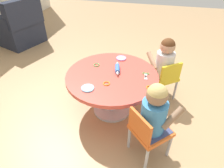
# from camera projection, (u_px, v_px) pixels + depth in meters

# --- Properties ---
(ground_plane) EXTENTS (10.00, 10.00, 0.00)m
(ground_plane) POSITION_uv_depth(u_px,v_px,m) (112.00, 109.00, 2.33)
(ground_plane) COLOR tan
(craft_table) EXTENTS (0.98, 0.98, 0.50)m
(craft_table) POSITION_uv_depth(u_px,v_px,m) (112.00, 83.00, 2.09)
(craft_table) COLOR silver
(craft_table) RESTS_ON ground
(child_chair_left) EXTENTS (0.42, 0.42, 0.54)m
(child_chair_left) POSITION_uv_depth(u_px,v_px,m) (148.00, 131.00, 1.67)
(child_chair_left) COLOR #B7B7BC
(child_chair_left) RESTS_ON ground
(seated_child_left) EXTENTS (0.43, 0.44, 0.51)m
(seated_child_left) POSITION_uv_depth(u_px,v_px,m) (155.00, 111.00, 1.55)
(seated_child_left) COLOR #3F4772
(seated_child_left) RESTS_ON ground
(child_chair_right) EXTENTS (0.42, 0.42, 0.54)m
(child_chair_right) POSITION_uv_depth(u_px,v_px,m) (164.00, 77.00, 2.33)
(child_chair_right) COLOR #B7B7BC
(child_chair_right) RESTS_ON ground
(seated_child_right) EXTENTS (0.44, 0.42, 0.51)m
(seated_child_right) POSITION_uv_depth(u_px,v_px,m) (165.00, 59.00, 2.23)
(seated_child_right) COLOR #3F4772
(seated_child_right) RESTS_ON ground
(armchair_dark) EXTENTS (0.90, 0.91, 0.85)m
(armchair_dark) POSITION_uv_depth(u_px,v_px,m) (20.00, 28.00, 3.66)
(armchair_dark) COLOR #232838
(armchair_dark) RESTS_ON ground
(rolling_pin) EXTENTS (0.23, 0.08, 0.05)m
(rolling_pin) POSITION_uv_depth(u_px,v_px,m) (117.00, 68.00, 2.08)
(rolling_pin) COLOR #3F72CC
(rolling_pin) RESTS_ON craft_table
(craft_scissors) EXTENTS (0.14, 0.08, 0.01)m
(craft_scissors) POSITION_uv_depth(u_px,v_px,m) (146.00, 75.00, 2.02)
(craft_scissors) COLOR silver
(craft_scissors) RESTS_ON craft_table
(playdough_blob_0) EXTENTS (0.12, 0.12, 0.01)m
(playdough_blob_0) POSITION_uv_depth(u_px,v_px,m) (88.00, 88.00, 1.83)
(playdough_blob_0) COLOR #8CCCF2
(playdough_blob_0) RESTS_ON craft_table
(playdough_blob_1) EXTENTS (0.11, 0.11, 0.02)m
(playdough_blob_1) POSITION_uv_depth(u_px,v_px,m) (121.00, 58.00, 2.30)
(playdough_blob_1) COLOR #CC99E5
(playdough_blob_1) RESTS_ON craft_table
(cookie_cutter_0) EXTENTS (0.07, 0.07, 0.01)m
(cookie_cutter_0) POSITION_uv_depth(u_px,v_px,m) (96.00, 65.00, 2.18)
(cookie_cutter_0) COLOR #4CB259
(cookie_cutter_0) RESTS_ON craft_table
(cookie_cutter_1) EXTENTS (0.07, 0.07, 0.01)m
(cookie_cutter_1) POSITION_uv_depth(u_px,v_px,m) (107.00, 83.00, 1.89)
(cookie_cutter_1) COLOR orange
(cookie_cutter_1) RESTS_ON craft_table
(cookie_cutter_2) EXTENTS (0.06, 0.06, 0.01)m
(cookie_cutter_2) POSITION_uv_depth(u_px,v_px,m) (150.00, 88.00, 1.84)
(cookie_cutter_2) COLOR orange
(cookie_cutter_2) RESTS_ON craft_table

